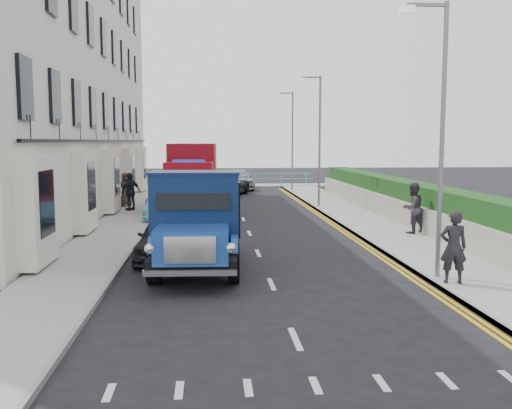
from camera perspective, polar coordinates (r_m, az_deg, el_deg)
name	(u,v)px	position (r m, az deg, el deg)	size (l,w,h in m)	color
ground	(264,267)	(16.44, 0.80, -6.26)	(120.00, 120.00, 0.00)	black
pavement_west	(126,222)	(25.48, -12.90, -1.76)	(2.40, 38.00, 0.12)	gray
pavement_east	(362,220)	(26.12, 10.54, -1.51)	(2.60, 38.00, 0.12)	gray
promenade	(229,186)	(45.13, -2.71, 1.88)	(30.00, 2.50, 0.12)	gray
sea_plane	(221,168)	(76.07, -3.52, 3.66)	(120.00, 120.00, 0.00)	#4F616C
terrace_west	(45,67)	(30.24, -20.37, 12.77)	(6.31, 30.20, 14.25)	silver
garden_east	(404,201)	(26.59, 14.56, 0.35)	(1.45, 28.00, 1.75)	#B2AD9E
seafront_railing	(229,180)	(44.29, -2.68, 2.47)	(13.00, 0.08, 1.11)	#59B2A5
lamp_near	(438,125)	(15.09, 17.73, 7.60)	(1.23, 0.18, 7.00)	slate
lamp_mid	(317,133)	(30.51, 6.17, 7.10)	(1.23, 0.18, 7.00)	slate
lamp_far	(291,135)	(40.37, 3.49, 6.94)	(1.23, 0.18, 7.00)	slate
bedford_lorry	(196,228)	(15.36, -6.02, -2.37)	(2.54, 5.93, 2.75)	black
red_lorry	(193,176)	(28.97, -6.35, 2.87)	(2.45, 6.67, 3.46)	black
parked_car_front	(166,238)	(17.57, -8.97, -3.34)	(1.55, 3.85, 1.31)	black
parked_car_mid	(165,207)	(26.36, -9.13, -0.20)	(1.30, 3.72, 1.22)	#5EA7CA
parked_car_rear	(170,197)	(30.08, -8.59, 0.76)	(1.93, 4.76, 1.38)	#A5A4A9
seafront_car_left	(225,185)	(37.82, -3.15, 1.99)	(2.34, 5.08, 1.41)	black
seafront_car_right	(239,179)	(42.43, -1.73, 2.58)	(1.86, 4.61, 1.57)	#9F9EA2
pedestrian_east_near	(453,247)	(14.78, 19.14, -4.04)	(0.65, 0.43, 1.79)	black
pedestrian_east_far	(413,208)	(22.29, 15.39, -0.33)	(0.93, 0.73, 1.92)	#3A313C
pedestrian_west_near	(131,191)	(29.29, -12.41, 1.28)	(1.11, 0.46, 1.90)	#19222E
pedestrian_west_far	(126,189)	(31.22, -12.88, 1.49)	(0.88, 0.57, 1.80)	#3C332B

